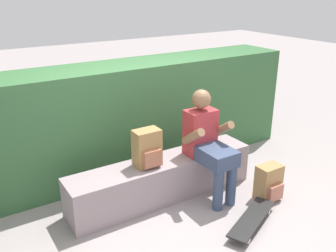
{
  "coord_description": "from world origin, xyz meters",
  "views": [
    {
      "loc": [
        -1.89,
        -2.79,
        2.27
      ],
      "look_at": [
        0.17,
        0.48,
        0.77
      ],
      "focal_mm": 39.43,
      "sensor_mm": 36.0,
      "label": 1
    }
  ],
  "objects": [
    {
      "name": "skateboard_near_person",
      "position": [
        0.47,
        -0.62,
        0.07
      ],
      "size": [
        0.81,
        0.51,
        0.09
      ],
      "color": "black",
      "rests_on": "ground"
    },
    {
      "name": "ground_plane",
      "position": [
        0.0,
        0.0,
        0.0
      ],
      "size": [
        24.0,
        24.0,
        0.0
      ],
      "primitive_type": "plane",
      "color": "gray"
    },
    {
      "name": "backpack_on_bench",
      "position": [
        -0.19,
        0.31,
        0.65
      ],
      "size": [
        0.28,
        0.23,
        0.4
      ],
      "color": "#A37A47",
      "rests_on": "bench_main"
    },
    {
      "name": "person_skater",
      "position": [
        0.46,
        0.11,
        0.65
      ],
      "size": [
        0.49,
        0.62,
        1.21
      ],
      "color": "#B73338",
      "rests_on": "ground"
    },
    {
      "name": "hedge_row",
      "position": [
        -0.12,
        1.21,
        0.68
      ],
      "size": [
        4.87,
        0.72,
        1.37
      ],
      "color": "#38673B",
      "rests_on": "ground"
    },
    {
      "name": "bench_main",
      "position": [
        0.0,
        0.32,
        0.23
      ],
      "size": [
        2.18,
        0.42,
        0.46
      ],
      "color": "gray",
      "rests_on": "ground"
    },
    {
      "name": "backpack_on_ground",
      "position": [
        0.99,
        -0.34,
        0.19
      ],
      "size": [
        0.28,
        0.23,
        0.4
      ],
      "color": "#A37A47",
      "rests_on": "ground"
    }
  ]
}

